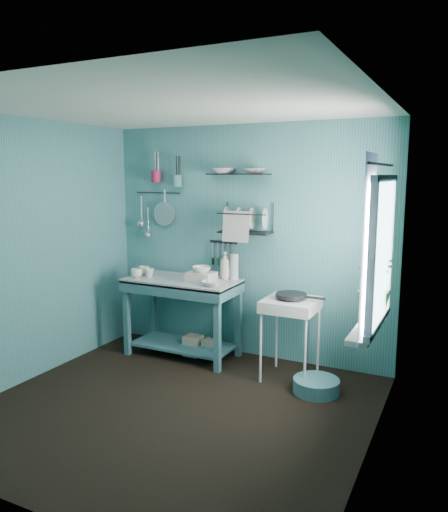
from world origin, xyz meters
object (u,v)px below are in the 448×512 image
at_px(frying_pan, 291,295).
at_px(colander, 165,214).
at_px(dish_rack, 245,218).
at_px(storage_tin_small, 210,348).
at_px(hotplate_stand, 290,339).
at_px(mug_mid, 149,273).
at_px(mug_right, 144,271).
at_px(work_counter, 183,317).
at_px(soap_bottle, 225,265).
at_px(floor_basin, 316,386).
at_px(mug_left, 137,273).
at_px(water_bottle, 234,267).
at_px(storage_tin_large, 193,346).
at_px(potted_plant, 374,285).
at_px(utensil_cup_teal, 177,181).
at_px(wash_tub, 201,277).
at_px(utensil_cup_magenta, 156,177).

relative_size(frying_pan, colander, 1.07).
distance_m(dish_rack, storage_tin_small, 1.47).
relative_size(hotplate_stand, storage_tin_small, 3.99).
height_order(mug_mid, colander, colander).
relative_size(mug_right, colander, 0.44).
xyz_separation_m(work_counter, soap_bottle, (0.42, 0.20, 0.58)).
relative_size(colander, floor_basin, 0.66).
height_order(mug_left, floor_basin, mug_left).
xyz_separation_m(mug_mid, mug_right, (-0.12, 0.06, 0.00)).
bearing_deg(water_bottle, work_counter, -157.07).
bearing_deg(storage_tin_large, mug_mid, -167.09).
bearing_deg(potted_plant, dish_rack, 156.60).
bearing_deg(mug_left, hotplate_stand, 2.77).
relative_size(work_counter, colander, 4.34).
bearing_deg(storage_tin_small, water_bottle, 32.47).
distance_m(potted_plant, storage_tin_small, 2.07).
relative_size(mug_mid, mug_right, 0.81).
bearing_deg(dish_rack, utensil_cup_teal, 168.52).
xyz_separation_m(mug_mid, wash_tub, (0.63, 0.04, 0.00)).
height_order(mug_right, hotplate_stand, mug_right).
distance_m(utensil_cup_magenta, potted_plant, 2.80).
relative_size(wash_tub, frying_pan, 0.93).
xyz_separation_m(mug_mid, dish_rack, (1.02, 0.30, 0.62)).
distance_m(mug_left, mug_right, 0.16).
bearing_deg(mug_mid, floor_basin, -6.51).
xyz_separation_m(mug_left, frying_pan, (1.74, 0.08, -0.08)).
height_order(work_counter, water_bottle, water_bottle).
relative_size(mug_right, potted_plant, 0.25).
bearing_deg(dish_rack, hotplate_stand, -35.36).
xyz_separation_m(wash_tub, soap_bottle, (0.17, 0.22, 0.10)).
distance_m(frying_pan, colander, 1.86).
relative_size(utensil_cup_magenta, storage_tin_large, 0.59).
xyz_separation_m(mug_left, utensil_cup_magenta, (-0.02, 0.45, 1.04)).
distance_m(water_bottle, frying_pan, 0.81).
distance_m(utensil_cup_magenta, colander, 0.43).
bearing_deg(storage_tin_large, wash_tub, -25.02).
bearing_deg(utensil_cup_teal, wash_tub, -33.38).
bearing_deg(utensil_cup_magenta, mug_left, -87.01).
height_order(wash_tub, storage_tin_large, wash_tub).
height_order(mug_mid, storage_tin_small, mug_mid).
bearing_deg(colander, storage_tin_small, -18.79).
xyz_separation_m(mug_mid, storage_tin_small, (0.68, 0.14, -0.81)).
height_order(mug_left, utensil_cup_magenta, utensil_cup_magenta).
bearing_deg(hotplate_stand, water_bottle, 162.15).
xyz_separation_m(hotplate_stand, dish_rack, (-0.62, 0.32, 1.13)).
relative_size(hotplate_stand, frying_pan, 2.66).
relative_size(wash_tub, hotplate_stand, 0.35).
relative_size(utensil_cup_magenta, storage_tin_small, 0.65).
relative_size(mug_left, utensil_cup_teal, 0.95).
distance_m(mug_right, utensil_cup_magenta, 1.08).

